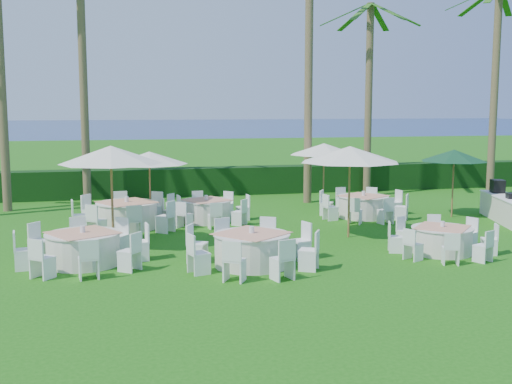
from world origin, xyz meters
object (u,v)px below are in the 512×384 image
banquet_table_c (442,239)px  banquet_table_d (127,214)px  banquet_table_a (83,248)px  umbrella_d (324,149)px  umbrella_green (454,155)px  buffet_table (507,208)px  umbrella_a (111,155)px  umbrella_c (149,158)px  umbrella_b (350,154)px  banquet_table_b (252,249)px  banquet_table_e (206,210)px  banquet_table_f (363,206)px

banquet_table_c → banquet_table_d: banquet_table_d is taller
banquet_table_a → banquet_table_c: banquet_table_a is taller
umbrella_d → umbrella_green: umbrella_d is taller
banquet_table_a → buffet_table: buffet_table is taller
banquet_table_c → banquet_table_d: 9.66m
umbrella_a → umbrella_d: 9.55m
umbrella_c → umbrella_d: bearing=15.6°
banquet_table_d → umbrella_a: size_ratio=1.21×
umbrella_b → banquet_table_c: bearing=-57.0°
banquet_table_b → banquet_table_e: bearing=91.6°
banquet_table_a → umbrella_b: (7.54, 1.67, 2.04)m
umbrella_b → umbrella_c: bearing=147.5°
banquet_table_b → banquet_table_f: banquet_table_b is taller
banquet_table_e → banquet_table_f: size_ratio=0.97×
banquet_table_e → banquet_table_f: bearing=-4.0°
umbrella_d → umbrella_green: (3.75, -2.92, -0.09)m
banquet_table_c → umbrella_c: 9.61m
banquet_table_b → buffet_table: buffet_table is taller
buffet_table → banquet_table_d: bearing=172.3°
banquet_table_a → banquet_table_f: size_ratio=1.05×
banquet_table_c → umbrella_green: umbrella_green is taller
banquet_table_d → banquet_table_f: 8.10m
banquet_table_e → banquet_table_c: bearing=-48.2°
banquet_table_c → banquet_table_e: (-5.37, 6.01, 0.02)m
banquet_table_e → umbrella_b: (3.73, -3.48, 2.07)m
umbrella_d → umbrella_green: 4.75m
banquet_table_c → umbrella_a: 9.10m
banquet_table_a → umbrella_c: size_ratio=1.28×
banquet_table_d → umbrella_d: bearing=18.8°
banquet_table_d → umbrella_a: (-0.45, -2.85, 2.12)m
banquet_table_c → umbrella_a: umbrella_a is taller
banquet_table_d → banquet_table_e: (2.63, 0.60, -0.05)m
banquet_table_c → umbrella_d: (-0.58, 7.95, 1.88)m
banquet_table_f → umbrella_c: size_ratio=1.22×
banquet_table_f → banquet_table_e: bearing=176.0°
umbrella_d → buffet_table: umbrella_d is taller
umbrella_c → banquet_table_d: bearing=-139.2°
banquet_table_d → banquet_table_e: banquet_table_d is taller
umbrella_c → umbrella_d: (6.64, 1.86, 0.07)m
buffet_table → umbrella_a: bearing=-174.8°
banquet_table_c → umbrella_c: (-7.22, 6.09, 1.81)m
banquet_table_b → buffet_table: 10.42m
banquet_table_c → banquet_table_f: bearing=89.0°
banquet_table_c → umbrella_b: 3.67m
umbrella_green → buffet_table: bearing=-45.4°
banquet_table_f → umbrella_a: size_ratio=1.09×
banquet_table_c → umbrella_green: 6.21m
umbrella_c → umbrella_green: bearing=-5.8°
banquet_table_c → umbrella_b: umbrella_b is taller
umbrella_a → umbrella_green: size_ratio=1.19×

